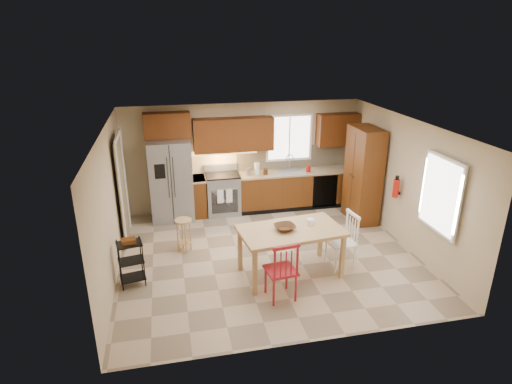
{
  "coord_description": "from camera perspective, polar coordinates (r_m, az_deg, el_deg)",
  "views": [
    {
      "loc": [
        -1.73,
        -7.01,
        4.03
      ],
      "look_at": [
        -0.14,
        0.4,
        1.15
      ],
      "focal_mm": 30.0,
      "sensor_mm": 36.0,
      "label": 1
    }
  ],
  "objects": [
    {
      "name": "wall_front",
      "position": [
        5.57,
        7.83,
        -9.33
      ],
      "size": [
        5.5,
        0.02,
        2.5
      ],
      "primitive_type": "cube",
      "color": "#CCB793",
      "rests_on": "ground"
    },
    {
      "name": "floor",
      "position": [
        8.26,
        1.58,
        -8.37
      ],
      "size": [
        5.5,
        5.5,
        0.0
      ],
      "primitive_type": "plane",
      "color": "tan",
      "rests_on": "ground"
    },
    {
      "name": "base_cabinet_run",
      "position": [
        10.33,
        5.7,
        0.43
      ],
      "size": [
        2.92,
        0.6,
        0.9
      ],
      "primitive_type": "cube",
      "color": "#613012",
      "rests_on": "floor"
    },
    {
      "name": "upper_left_block",
      "position": [
        9.7,
        -3.01,
        7.65
      ],
      "size": [
        1.8,
        0.35,
        0.75
      ],
      "primitive_type": "cube",
      "color": "#5E2E0F",
      "rests_on": "wall_back"
    },
    {
      "name": "refrigerator",
      "position": [
        9.65,
        -11.25,
        1.54
      ],
      "size": [
        0.92,
        0.75,
        1.82
      ],
      "primitive_type": "cube",
      "color": "gray",
      "rests_on": "floor"
    },
    {
      "name": "table_jar",
      "position": [
        7.49,
        7.26,
        -4.14
      ],
      "size": [
        0.16,
        0.16,
        0.17
      ],
      "primitive_type": "cylinder",
      "rotation": [
        0.0,
        0.0,
        0.12
      ],
      "color": "white",
      "rests_on": "dining_table"
    },
    {
      "name": "upper_over_fridge",
      "position": [
        9.53,
        -11.78,
        8.7
      ],
      "size": [
        1.0,
        0.35,
        0.55
      ],
      "primitive_type": "cube",
      "color": "#5E2E0F",
      "rests_on": "wall_back"
    },
    {
      "name": "ceiling",
      "position": [
        7.38,
        1.77,
        8.84
      ],
      "size": [
        5.5,
        5.0,
        0.02
      ],
      "primitive_type": "cube",
      "color": "silver",
      "rests_on": "ground"
    },
    {
      "name": "canister_steel",
      "position": [
        9.81,
        -1.03,
        2.76
      ],
      "size": [
        0.11,
        0.11,
        0.18
      ],
      "primitive_type": "cylinder",
      "color": "gray",
      "rests_on": "base_cabinet_run"
    },
    {
      "name": "doorway",
      "position": [
        8.87,
        -17.43,
        0.2
      ],
      "size": [
        0.04,
        0.95,
        2.1
      ],
      "primitive_type": "cube",
      "color": "#8C7A59",
      "rests_on": "wall_left"
    },
    {
      "name": "wall_back",
      "position": [
        10.05,
        -1.7,
        4.76
      ],
      "size": [
        5.5,
        0.02,
        2.5
      ],
      "primitive_type": "cube",
      "color": "#CCB793",
      "rests_on": "ground"
    },
    {
      "name": "wall_right",
      "position": [
        8.77,
        19.42,
        1.11
      ],
      "size": [
        0.02,
        5.0,
        2.5
      ],
      "primitive_type": "cube",
      "color": "#CCB793",
      "rests_on": "ground"
    },
    {
      "name": "range_stove",
      "position": [
        9.93,
        -4.45,
        -0.32
      ],
      "size": [
        0.76,
        0.63,
        0.92
      ],
      "primitive_type": "cube",
      "color": "gray",
      "rests_on": "floor"
    },
    {
      "name": "window_back",
      "position": [
        10.18,
        4.44,
        7.23
      ],
      "size": [
        1.12,
        0.04,
        1.12
      ],
      "primitive_type": "cube",
      "color": "white",
      "rests_on": "wall_back"
    },
    {
      "name": "upper_right_block",
      "position": [
        10.38,
        10.88,
        8.18
      ],
      "size": [
        1.0,
        0.35,
        0.75
      ],
      "primitive_type": "cube",
      "color": "#5E2E0F",
      "rests_on": "wall_back"
    },
    {
      "name": "backsplash",
      "position": [
        10.36,
        5.37,
        4.73
      ],
      "size": [
        2.92,
        0.03,
        0.55
      ],
      "primitive_type": "cube",
      "color": "beige",
      "rests_on": "wall_back"
    },
    {
      "name": "window_right",
      "position": [
        7.77,
        23.41,
        -0.35
      ],
      "size": [
        0.04,
        1.02,
        1.32
      ],
      "primitive_type": "cube",
      "color": "white",
      "rests_on": "wall_right"
    },
    {
      "name": "chair_red",
      "position": [
        6.83,
        3.32,
        -10.24
      ],
      "size": [
        0.53,
        0.53,
        1.02
      ],
      "primitive_type": null,
      "rotation": [
        0.0,
        0.0,
        0.12
      ],
      "color": "maroon",
      "rests_on": "floor"
    },
    {
      "name": "paper_towel",
      "position": [
        9.83,
        0.12,
        3.11
      ],
      "size": [
        0.12,
        0.12,
        0.28
      ],
      "primitive_type": "cylinder",
      "color": "white",
      "rests_on": "base_cabinet_run"
    },
    {
      "name": "pantry",
      "position": [
        9.67,
        14.08,
        2.23
      ],
      "size": [
        0.5,
        0.95,
        2.1
      ],
      "primitive_type": "cube",
      "color": "#613012",
      "rests_on": "floor"
    },
    {
      "name": "base_cabinet_narrow",
      "position": [
        9.9,
        -7.61,
        -0.58
      ],
      "size": [
        0.3,
        0.6,
        0.9
      ],
      "primitive_type": "cube",
      "color": "#613012",
      "rests_on": "floor"
    },
    {
      "name": "wall_left",
      "position": [
        7.6,
        -18.91,
        -1.8
      ],
      "size": [
        0.02,
        5.0,
        2.5
      ],
      "primitive_type": "cube",
      "color": "#CCB793",
      "rests_on": "ground"
    },
    {
      "name": "chair_white",
      "position": [
        7.8,
        11.26,
        -6.43
      ],
      "size": [
        0.53,
        0.53,
        1.02
      ],
      "primitive_type": null,
      "rotation": [
        0.0,
        0.0,
        1.69
      ],
      "color": "white",
      "rests_on": "floor"
    },
    {
      "name": "dishwasher",
      "position": [
        10.25,
        9.18,
        0.1
      ],
      "size": [
        0.6,
        0.02,
        0.78
      ],
      "primitive_type": "cube",
      "color": "black",
      "rests_on": "floor"
    },
    {
      "name": "utility_cart",
      "position": [
        7.48,
        -16.3,
        -9.09
      ],
      "size": [
        0.46,
        0.39,
        0.81
      ],
      "primitive_type": null,
      "rotation": [
        0.0,
        0.0,
        0.19
      ],
      "color": "black",
      "rests_on": "floor"
    },
    {
      "name": "sink",
      "position": [
        10.14,
        4.76,
        2.52
      ],
      "size": [
        0.62,
        0.46,
        0.16
      ],
      "primitive_type": "cube",
      "color": "gray",
      "rests_on": "base_cabinet_run"
    },
    {
      "name": "soap_bottle",
      "position": [
        10.12,
        7.01,
        3.21
      ],
      "size": [
        0.09,
        0.09,
        0.19
      ],
      "primitive_type": "imported",
      "color": "#AE170C",
      "rests_on": "base_cabinet_run"
    },
    {
      "name": "table_bowl",
      "position": [
        7.27,
        3.87,
        -5.09
      ],
      "size": [
        0.39,
        0.39,
        0.09
      ],
      "primitive_type": "imported",
      "rotation": [
        0.0,
        0.0,
        0.12
      ],
      "color": "#4D2C14",
      "rests_on": "dining_table"
    },
    {
      "name": "fire_extinguisher",
      "position": [
        8.88,
        18.16,
        0.47
      ],
      "size": [
        0.12,
        0.12,
        0.36
      ],
      "primitive_type": "cylinder",
      "color": "#AE170C",
      "rests_on": "wall_right"
    },
    {
      "name": "bar_stool",
      "position": [
        8.36,
        -9.57,
        -5.74
      ],
      "size": [
        0.33,
        0.33,
        0.67
      ],
      "primitive_type": null,
      "rotation": [
        0.0,
        0.0,
        -0.01
      ],
      "color": "tan",
      "rests_on": "floor"
    },
    {
      "name": "dining_table",
      "position": [
        7.5,
        4.6,
        -7.99
      ],
      "size": [
        1.84,
        1.17,
        0.85
      ],
      "primitive_type": null,
      "rotation": [
        0.0,
        0.0,
        0.12
      ],
      "color": "tan",
      "rests_on": "floor"
    },
    {
      "name": "canister_wood",
      "position": [
        9.87,
        1.29,
        2.75
      ],
      "size": [
        0.1,
        0.1,
        0.14
      ],
      "primitive_type": "cylinder",
      "color": "#4D2C14",
      "rests_on": "base_cabinet_run"
    },
    {
      "name": "undercab_glow",
      "position": [
        9.73,
        -4.7,
        5.25
      ],
      "size": [
        1.6,
        0.3,
        0.01
      ],
      "primitive_type": "cube",
      "color": "#FFBF66",
      "rests_on": "wall_back"
    }
  ]
}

